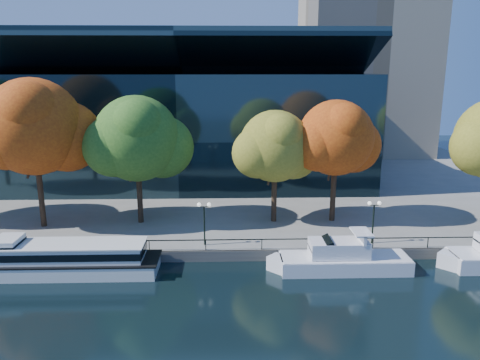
{
  "coord_description": "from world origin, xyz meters",
  "views": [
    {
      "loc": [
        1.89,
        -35.8,
        16.9
      ],
      "look_at": [
        3.19,
        8.0,
        6.25
      ],
      "focal_mm": 35.0,
      "sensor_mm": 36.0,
      "label": 1
    }
  ],
  "objects_px": {
    "cruiser_near": "(339,258)",
    "tree_2": "(138,140)",
    "tree_4": "(337,140)",
    "lamp_1": "(204,214)",
    "tree_1": "(36,129)",
    "tree_3": "(276,148)",
    "tour_boat": "(61,258)",
    "lamp_2": "(374,212)"
  },
  "relations": [
    {
      "from": "tree_4",
      "to": "lamp_1",
      "type": "height_order",
      "value": "tree_4"
    },
    {
      "from": "tree_4",
      "to": "lamp_2",
      "type": "height_order",
      "value": "tree_4"
    },
    {
      "from": "lamp_1",
      "to": "cruiser_near",
      "type": "bearing_deg",
      "value": -17.7
    },
    {
      "from": "cruiser_near",
      "to": "tree_3",
      "type": "relative_size",
      "value": 1.03
    },
    {
      "from": "tree_3",
      "to": "tree_4",
      "type": "relative_size",
      "value": 0.92
    },
    {
      "from": "cruiser_near",
      "to": "tree_2",
      "type": "distance_m",
      "value": 22.71
    },
    {
      "from": "tour_boat",
      "to": "tree_3",
      "type": "height_order",
      "value": "tree_3"
    },
    {
      "from": "tree_2",
      "to": "lamp_2",
      "type": "distance_m",
      "value": 23.91
    },
    {
      "from": "cruiser_near",
      "to": "lamp_1",
      "type": "xyz_separation_m",
      "value": [
        -11.52,
        3.68,
        2.89
      ]
    },
    {
      "from": "tour_boat",
      "to": "tree_4",
      "type": "height_order",
      "value": "tree_4"
    },
    {
      "from": "cruiser_near",
      "to": "lamp_2",
      "type": "bearing_deg",
      "value": 43.07
    },
    {
      "from": "cruiser_near",
      "to": "tree_4",
      "type": "bearing_deg",
      "value": 79.8
    },
    {
      "from": "cruiser_near",
      "to": "tree_3",
      "type": "distance_m",
      "value": 13.59
    },
    {
      "from": "cruiser_near",
      "to": "tree_4",
      "type": "height_order",
      "value": "tree_4"
    },
    {
      "from": "tree_3",
      "to": "tree_4",
      "type": "xyz_separation_m",
      "value": [
        6.22,
        0.03,
        0.82
      ]
    },
    {
      "from": "lamp_1",
      "to": "tour_boat",
      "type": "bearing_deg",
      "value": -163.3
    },
    {
      "from": "tree_3",
      "to": "lamp_1",
      "type": "relative_size",
      "value": 2.9
    },
    {
      "from": "cruiser_near",
      "to": "tree_2",
      "type": "relative_size",
      "value": 0.92
    },
    {
      "from": "tree_1",
      "to": "lamp_2",
      "type": "distance_m",
      "value": 33.21
    },
    {
      "from": "tour_boat",
      "to": "tree_1",
      "type": "relative_size",
      "value": 1.13
    },
    {
      "from": "tree_3",
      "to": "tour_boat",
      "type": "bearing_deg",
      "value": -151.91
    },
    {
      "from": "lamp_2",
      "to": "cruiser_near",
      "type": "bearing_deg",
      "value": -136.93
    },
    {
      "from": "tree_2",
      "to": "lamp_1",
      "type": "relative_size",
      "value": 3.27
    },
    {
      "from": "tree_1",
      "to": "tree_2",
      "type": "distance_m",
      "value": 9.85
    },
    {
      "from": "cruiser_near",
      "to": "tree_1",
      "type": "xyz_separation_m",
      "value": [
        -28.03,
        9.33,
        9.91
      ]
    },
    {
      "from": "tree_1",
      "to": "tree_4",
      "type": "relative_size",
      "value": 1.18
    },
    {
      "from": "tree_1",
      "to": "tree_3",
      "type": "relative_size",
      "value": 1.28
    },
    {
      "from": "tree_1",
      "to": "tree_2",
      "type": "height_order",
      "value": "tree_1"
    },
    {
      "from": "tree_4",
      "to": "lamp_1",
      "type": "xyz_separation_m",
      "value": [
        -13.37,
        -6.62,
        -5.69
      ]
    },
    {
      "from": "tree_4",
      "to": "tour_boat",
      "type": "bearing_deg",
      "value": -158.03
    },
    {
      "from": "tour_boat",
      "to": "tree_3",
      "type": "distance_m",
      "value": 22.8
    },
    {
      "from": "cruiser_near",
      "to": "lamp_1",
      "type": "relative_size",
      "value": 3.0
    },
    {
      "from": "tree_2",
      "to": "tree_4",
      "type": "distance_m",
      "value": 20.18
    },
    {
      "from": "tour_boat",
      "to": "lamp_1",
      "type": "relative_size",
      "value": 4.21
    },
    {
      "from": "tree_2",
      "to": "lamp_1",
      "type": "distance_m",
      "value": 11.07
    },
    {
      "from": "tree_1",
      "to": "tree_4",
      "type": "distance_m",
      "value": 29.93
    },
    {
      "from": "tour_boat",
      "to": "cruiser_near",
      "type": "relative_size",
      "value": 1.4
    },
    {
      "from": "cruiser_near",
      "to": "tree_1",
      "type": "distance_m",
      "value": 31.16
    },
    {
      "from": "cruiser_near",
      "to": "lamp_2",
      "type": "xyz_separation_m",
      "value": [
        3.93,
        3.68,
        2.89
      ]
    },
    {
      "from": "tree_2",
      "to": "tree_4",
      "type": "xyz_separation_m",
      "value": [
        20.18,
        -0.01,
        0.01
      ]
    },
    {
      "from": "tree_2",
      "to": "lamp_2",
      "type": "relative_size",
      "value": 3.27
    },
    {
      "from": "cruiser_near",
      "to": "lamp_1",
      "type": "bearing_deg",
      "value": 162.3
    }
  ]
}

